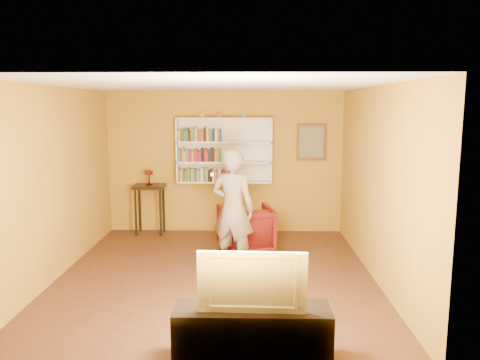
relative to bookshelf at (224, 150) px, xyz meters
name	(u,v)px	position (x,y,z in m)	size (l,w,h in m)	color
room_shell	(215,207)	(0.00, -2.41, -0.58)	(5.30, 5.80, 2.88)	#422315
bookshelf	(224,150)	(0.00, 0.00, 0.00)	(1.80, 0.29, 1.23)	white
books_row_lower	(206,175)	(-0.35, -0.10, -0.46)	(1.05, 0.19, 0.26)	#A34E20
books_row_middle	(200,155)	(-0.46, -0.11, -0.09)	(0.80, 0.19, 0.26)	teal
books_row_upper	(200,135)	(-0.45, -0.11, 0.29)	(0.81, 0.19, 0.27)	orange
ornament_left	(203,115)	(-0.40, -0.06, 0.67)	(0.07, 0.07, 0.10)	#A4812F
ornament_centre	(219,115)	(-0.10, -0.06, 0.67)	(0.07, 0.07, 0.10)	#9E3442
ornament_right	(244,115)	(0.36, -0.06, 0.67)	(0.07, 0.07, 0.10)	slate
framed_painting	(311,142)	(1.65, 0.05, 0.16)	(0.55, 0.05, 0.70)	#5A3119
console_table	(149,193)	(-1.42, -0.16, -0.81)	(0.58, 0.44, 0.95)	black
ruby_lustre	(149,174)	(-1.42, -0.16, -0.44)	(0.18, 0.18, 0.29)	maroon
armchair	(245,230)	(0.41, -1.33, -1.20)	(0.85, 0.88, 0.80)	#440405
person	(233,209)	(0.23, -2.04, -0.69)	(0.66, 0.43, 1.81)	#745F55
game_remote	(212,174)	(-0.04, -2.43, -0.10)	(0.04, 0.15, 0.04)	white
tv_cabinet	(252,334)	(0.51, -4.66, -1.33)	(1.49, 0.45, 0.53)	black
television	(252,278)	(0.51, -4.66, -0.77)	(1.01, 0.13, 0.58)	black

